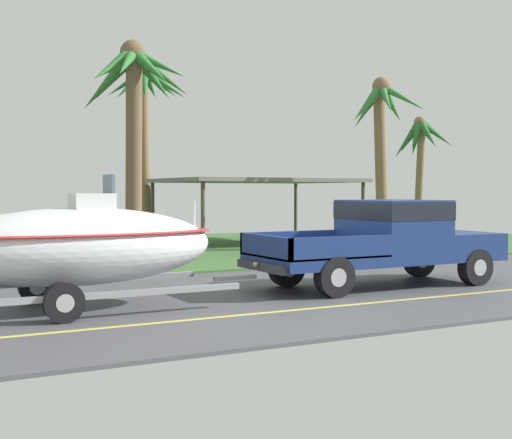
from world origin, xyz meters
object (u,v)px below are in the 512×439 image
Objects in this scene: parked_sedan_near at (38,248)px; palm_tree_near_right at (381,126)px; carport_awning at (256,182)px; palm_tree_mid at (420,144)px; palm_tree_far_left at (145,108)px; boat_on_trailer at (78,246)px; palm_tree_near_left at (133,96)px; pickup_truck_towing at (391,238)px.

parked_sedan_near is 12.45m from palm_tree_near_right.
palm_tree_mid reaches higher than carport_awning.
palm_tree_far_left reaches higher than parked_sedan_near.
carport_awning is 5.28m from palm_tree_near_right.
carport_awning is 7.06m from palm_tree_mid.
boat_on_trailer is 1.05× the size of palm_tree_near_left.
palm_tree_far_left is at bearing 56.33° from parked_sedan_near.
pickup_truck_towing is 9.51m from palm_tree_near_right.
pickup_truck_towing is 13.94m from palm_tree_mid.
parked_sedan_near is at bearing -164.76° from palm_tree_mid.
palm_tree_near_right is at bearing -146.70° from palm_tree_mid.
carport_awning is 1.17× the size of palm_tree_near_right.
palm_tree_mid is at bearing 15.24° from parked_sedan_near.
palm_tree_near_left is 0.84× the size of palm_tree_far_left.
boat_on_trailer is 0.88× the size of palm_tree_far_left.
palm_tree_near_left is at bearing -138.17° from carport_awning.
palm_tree_near_left is at bearing 128.48° from pickup_truck_towing.
palm_tree_near_left is (2.73, 5.20, 3.37)m from boat_on_trailer.
palm_tree_near_right is (5.34, 7.16, 3.25)m from pickup_truck_towing.
palm_tree_mid reaches higher than parked_sedan_near.
pickup_truck_towing is 14.95m from palm_tree_far_left.
boat_on_trailer is at bearing -113.67° from palm_tree_far_left.
palm_tree_far_left is at bearing 66.33° from boat_on_trailer.
pickup_truck_towing is 6.87m from boat_on_trailer.
palm_tree_near_right is 4.90m from palm_tree_mid.
palm_tree_near_right is at bearing 11.69° from palm_tree_near_left.
pickup_truck_towing is 0.85× the size of carport_awning.
boat_on_trailer reaches higher than parked_sedan_near.
parked_sedan_near is at bearing 139.44° from pickup_truck_towing.
palm_tree_far_left is at bearing 155.97° from palm_tree_mid.
boat_on_trailer is at bearing -94.31° from parked_sedan_near.
palm_tree_mid is (9.43, 9.85, 2.89)m from pickup_truck_towing.
palm_tree_near_right is 0.85× the size of palm_tree_far_left.
parked_sedan_near is at bearing -172.08° from palm_tree_near_right.
palm_tree_near_left is 1.16× the size of palm_tree_mid.
parked_sedan_near is 0.64× the size of carport_awning.
carport_awning is 1.18× the size of palm_tree_near_left.
parked_sedan_near is at bearing 172.13° from palm_tree_near_left.
palm_tree_far_left is (6.27, 14.32, 4.18)m from boat_on_trailer.
pickup_truck_towing is 11.72m from carport_awning.
parked_sedan_near is 4.47m from palm_tree_near_left.
parked_sedan_near is 0.87× the size of palm_tree_mid.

